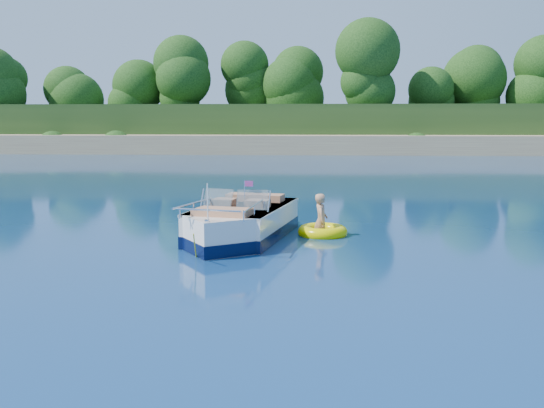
# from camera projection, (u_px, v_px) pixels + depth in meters

# --- Properties ---
(ground) EXTENTS (160.00, 160.00, 0.00)m
(ground) POSITION_uv_depth(u_px,v_px,m) (285.00, 250.00, 13.03)
(ground) COLOR #0A274B
(ground) RESTS_ON ground
(shoreline) EXTENTS (170.00, 59.00, 6.00)m
(shoreline) POSITION_uv_depth(u_px,v_px,m) (304.00, 133.00, 75.94)
(shoreline) COLOR #937555
(shoreline) RESTS_ON ground
(treeline) EXTENTS (150.00, 7.12, 8.19)m
(treeline) POSITION_uv_depth(u_px,v_px,m) (303.00, 87.00, 52.80)
(treeline) COLOR #302010
(treeline) RESTS_ON ground
(motorboat) EXTENTS (2.53, 5.13, 1.73)m
(motorboat) POSITION_uv_depth(u_px,v_px,m) (239.00, 226.00, 14.03)
(motorboat) COLOR white
(motorboat) RESTS_ON ground
(tow_tube) EXTENTS (1.45, 1.45, 0.32)m
(tow_tube) POSITION_uv_depth(u_px,v_px,m) (323.00, 232.00, 14.65)
(tow_tube) COLOR #ECE000
(tow_tube) RESTS_ON ground
(boy) EXTENTS (0.37, 0.74, 1.43)m
(boy) POSITION_uv_depth(u_px,v_px,m) (321.00, 235.00, 14.64)
(boy) COLOR tan
(boy) RESTS_ON ground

